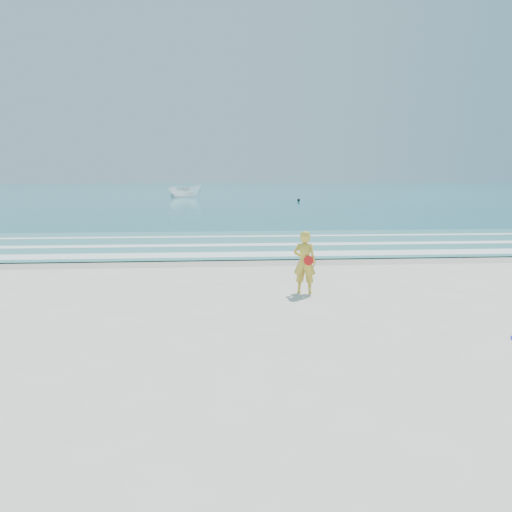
{
  "coord_description": "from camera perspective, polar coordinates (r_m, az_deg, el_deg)",
  "views": [
    {
      "loc": [
        -0.98,
        -10.12,
        3.3
      ],
      "look_at": [
        0.11,
        4.0,
        1.0
      ],
      "focal_mm": 35.0,
      "sensor_mm": 36.0,
      "label": 1
    }
  ],
  "objects": [
    {
      "name": "foam_mid",
      "position": [
        23.57,
        -2.01,
        1.29
      ],
      "size": [
        400.0,
        0.9,
        0.01
      ],
      "primitive_type": "cube",
      "color": "white",
      "rests_on": "shallow"
    },
    {
      "name": "buoy",
      "position": [
        63.36,
        4.89,
        6.4
      ],
      "size": [
        0.38,
        0.38,
        0.38
      ],
      "primitive_type": "sphere",
      "color": "black",
      "rests_on": "ocean"
    },
    {
      "name": "boat",
      "position": [
        75.79,
        -8.06,
        7.39
      ],
      "size": [
        5.36,
        2.96,
        1.96
      ],
      "primitive_type": "imported",
      "rotation": [
        0.0,
        0.0,
        1.79
      ],
      "color": "white",
      "rests_on": "ocean"
    },
    {
      "name": "ground",
      "position": [
        10.69,
        1.07,
        -8.75
      ],
      "size": [
        400.0,
        400.0,
        0.0
      ],
      "primitive_type": "plane",
      "color": "silver",
      "rests_on": "ground"
    },
    {
      "name": "foam_near",
      "position": [
        20.7,
        -1.66,
        0.19
      ],
      "size": [
        400.0,
        1.4,
        0.01
      ],
      "primitive_type": "cube",
      "color": "white",
      "rests_on": "shallow"
    },
    {
      "name": "wet_sand",
      "position": [
        19.43,
        -1.47,
        -0.56
      ],
      "size": [
        400.0,
        2.4,
        0.0
      ],
      "primitive_type": "cube",
      "color": "#B2A893",
      "rests_on": "ground"
    },
    {
      "name": "ocean",
      "position": [
        115.17,
        -3.98,
        7.55
      ],
      "size": [
        400.0,
        190.0,
        0.04
      ],
      "primitive_type": "cube",
      "color": "#19727F",
      "rests_on": "ground"
    },
    {
      "name": "shallow",
      "position": [
        24.36,
        -2.09,
        1.53
      ],
      "size": [
        400.0,
        10.0,
        0.01
      ],
      "primitive_type": "cube",
      "color": "#59B7AD",
      "rests_on": "ocean"
    },
    {
      "name": "woman",
      "position": [
        14.05,
        5.58,
        -0.71
      ],
      "size": [
        0.76,
        0.64,
        1.78
      ],
      "color": "gold",
      "rests_on": "ground"
    },
    {
      "name": "foam_far",
      "position": [
        26.84,
        -2.31,
        2.26
      ],
      "size": [
        400.0,
        0.6,
        0.01
      ],
      "primitive_type": "cube",
      "color": "white",
      "rests_on": "shallow"
    }
  ]
}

